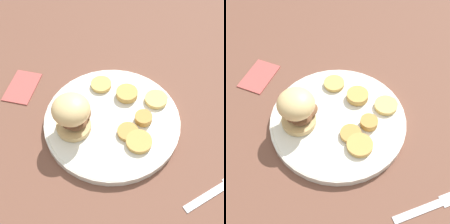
{
  "view_description": "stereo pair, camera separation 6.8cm",
  "coord_description": "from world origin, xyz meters",
  "views": [
    {
      "loc": [
        0.3,
        -0.27,
        0.59
      ],
      "look_at": [
        0.0,
        0.0,
        0.05
      ],
      "focal_mm": 50.0,
      "sensor_mm": 36.0,
      "label": 1
    },
    {
      "loc": [
        0.34,
        -0.22,
        0.59
      ],
      "look_at": [
        0.0,
        0.0,
        0.05
      ],
      "focal_mm": 50.0,
      "sensor_mm": 36.0,
      "label": 2
    }
  ],
  "objects": [
    {
      "name": "ground_plane",
      "position": [
        0.0,
        0.0,
        0.0
      ],
      "size": [
        4.0,
        4.0,
        0.0
      ],
      "primitive_type": "plane",
      "color": "brown"
    },
    {
      "name": "dinner_plate",
      "position": [
        0.0,
        0.0,
        0.01
      ],
      "size": [
        0.31,
        0.31,
        0.02
      ],
      "color": "white",
      "rests_on": "ground_plane"
    },
    {
      "name": "sandwich",
      "position": [
        -0.04,
        -0.08,
        0.07
      ],
      "size": [
        0.09,
        0.1,
        0.09
      ],
      "color": "tan",
      "rests_on": "dinner_plate"
    },
    {
      "name": "potato_round_0",
      "position": [
        0.05,
        0.0,
        0.02
      ],
      "size": [
        0.05,
        0.05,
        0.01
      ],
      "primitive_type": "cylinder",
      "color": "#BC8942",
      "rests_on": "dinner_plate"
    },
    {
      "name": "potato_round_1",
      "position": [
        -0.09,
        0.05,
        0.02
      ],
      "size": [
        0.05,
        0.05,
        0.01
      ],
      "primitive_type": "cylinder",
      "color": "tan",
      "rests_on": "dinner_plate"
    },
    {
      "name": "potato_round_2",
      "position": [
        0.05,
        0.05,
        0.03
      ],
      "size": [
        0.04,
        0.04,
        0.02
      ],
      "primitive_type": "cylinder",
      "color": "#BC8942",
      "rests_on": "dinner_plate"
    },
    {
      "name": "potato_round_3",
      "position": [
        0.09,
        -0.0,
        0.03
      ],
      "size": [
        0.06,
        0.06,
        0.01
      ],
      "primitive_type": "cylinder",
      "color": "tan",
      "rests_on": "dinner_plate"
    },
    {
      "name": "potato_round_4",
      "position": [
        0.03,
        0.11,
        0.03
      ],
      "size": [
        0.05,
        0.05,
        0.01
      ],
      "primitive_type": "cylinder",
      "color": "#DBB766",
      "rests_on": "dinner_plate"
    },
    {
      "name": "potato_round_5",
      "position": [
        -0.03,
        0.07,
        0.03
      ],
      "size": [
        0.05,
        0.05,
        0.02
      ],
      "primitive_type": "cylinder",
      "color": "tan",
      "rests_on": "dinner_plate"
    },
    {
      "name": "fork",
      "position": [
        0.26,
        0.05,
        0.0
      ],
      "size": [
        0.05,
        0.15,
        0.0
      ],
      "color": "silver",
      "rests_on": "ground_plane"
    },
    {
      "name": "napkin",
      "position": [
        -0.23,
        -0.09,
        0.0
      ],
      "size": [
        0.11,
        0.12,
        0.01
      ],
      "primitive_type": "cube",
      "rotation": [
        0.0,
        0.0,
        5.32
      ],
      "color": "#B24C47",
      "rests_on": "ground_plane"
    }
  ]
}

